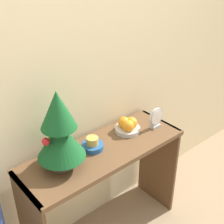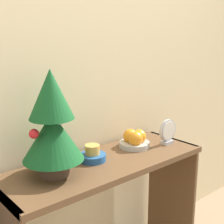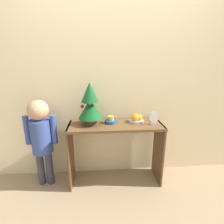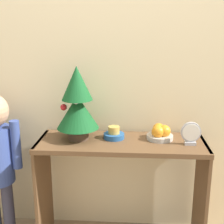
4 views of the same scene
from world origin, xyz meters
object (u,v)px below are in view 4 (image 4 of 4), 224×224
Objects in this scene: mini_tree at (77,103)px; desk_clock at (191,134)px; singing_bowl at (114,134)px; fruit_bowl at (160,133)px.

desk_clock is at bearing -4.68° from mini_tree.
mini_tree reaches higher than desk_clock.
singing_bowl is at bearing 6.00° from mini_tree.
mini_tree is 0.31m from singing_bowl.
desk_clock is at bearing -25.95° from fruit_bowl.
mini_tree is 0.73m from desk_clock.
mini_tree is 2.78× the size of fruit_bowl.
mini_tree is 3.50× the size of singing_bowl.
fruit_bowl reaches higher than singing_bowl.
desk_clock reaches higher than singing_bowl.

